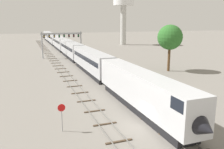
# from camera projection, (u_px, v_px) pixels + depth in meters

# --- Properties ---
(ground_plane) EXTENTS (400.00, 400.00, 0.00)m
(ground_plane) POSITION_uv_depth(u_px,v_px,m) (143.00, 127.00, 24.72)
(ground_plane) COLOR gray
(track_main) EXTENTS (2.60, 200.00, 0.16)m
(track_main) POSITION_uv_depth(u_px,v_px,m) (66.00, 53.00, 80.26)
(track_main) COLOR slate
(track_main) RESTS_ON ground
(track_near) EXTENTS (2.60, 160.00, 0.16)m
(track_near) POSITION_uv_depth(u_px,v_px,m) (57.00, 64.00, 60.11)
(track_near) COLOR slate
(track_near) RESTS_ON ground
(passenger_train) EXTENTS (3.04, 135.50, 4.80)m
(passenger_train) POSITION_uv_depth(u_px,v_px,m) (64.00, 45.00, 81.15)
(passenger_train) COLOR silver
(passenger_train) RESTS_ON ground
(signal_gantry) EXTENTS (12.10, 0.49, 7.71)m
(signal_gantry) POSITION_uv_depth(u_px,v_px,m) (62.00, 38.00, 70.59)
(signal_gantry) COLOR #999BA0
(signal_gantry) RESTS_ON ground
(water_tower) EXTENTS (9.20, 9.20, 23.65)m
(water_tower) POSITION_uv_depth(u_px,v_px,m) (124.00, 3.00, 105.85)
(water_tower) COLOR beige
(water_tower) RESTS_ON ground
(stop_sign) EXTENTS (0.76, 0.08, 2.88)m
(stop_sign) POSITION_uv_depth(u_px,v_px,m) (62.00, 114.00, 23.39)
(stop_sign) COLOR gray
(stop_sign) RESTS_ON ground
(trackside_tree_left) EXTENTS (5.36, 5.36, 10.05)m
(trackside_tree_left) POSITION_uv_depth(u_px,v_px,m) (170.00, 37.00, 50.81)
(trackside_tree_left) COLOR brown
(trackside_tree_left) RESTS_ON ground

